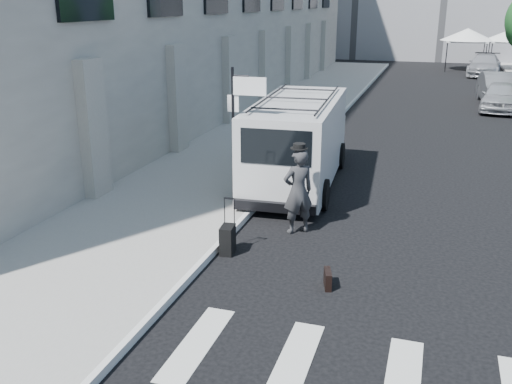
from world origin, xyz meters
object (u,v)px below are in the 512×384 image
Objects in this scene: suitcase at (228,239)px; parked_car_c at (484,65)px; businessman at (298,191)px; cargo_van at (298,141)px; briefcase at (328,279)px; parked_car_a at (500,96)px; parked_car_b at (500,89)px.

suitcase is 0.23× the size of parked_car_c.
businessman is 33.66m from parked_car_c.
cargo_van is at bearing 81.79° from suitcase.
briefcase is (1.20, -2.48, -0.84)m from businessman.
suitcase is 0.29× the size of parked_car_a.
cargo_van is at bearing -96.29° from parked_car_c.
businessman is 3.94m from cargo_van.
cargo_van is 1.37× the size of parked_car_b.
parked_car_a is at bearing 61.41° from cargo_van.
cargo_van is at bearing -107.05° from parked_car_a.
parked_car_a is 14.85m from parked_car_c.
businessman is 4.61× the size of briefcase.
parked_car_a is at bearing 64.83° from suitcase.
suitcase is (-1.15, -1.62, -0.69)m from businessman.
suitcase is at bearing -101.35° from parked_car_a.
parked_car_b is at bearing 95.02° from parked_car_a.
parked_car_c is at bearing 97.66° from parked_car_a.
parked_car_c is (0.07, 14.84, 0.04)m from parked_car_a.
suitcase is at bearing 143.97° from briefcase.
businessman reaches higher than suitcase.
suitcase is at bearing -95.92° from cargo_van.
briefcase is at bearing -94.58° from parked_car_a.
suitcase is at bearing 16.16° from businessman.
parked_car_b is (0.10, 1.95, 0.10)m from parked_car_a.
suitcase is 21.10m from parked_car_a.
parked_car_c reaches higher than suitcase.
briefcase is 0.08× the size of parked_car_c.
parked_car_b is (5.91, 20.25, -0.20)m from businessman.
briefcase is at bearing -74.90° from cargo_van.
businessman is at bearing 48.72° from suitcase.
briefcase is 6.75m from cargo_van.
briefcase is at bearing -105.93° from parked_car_b.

